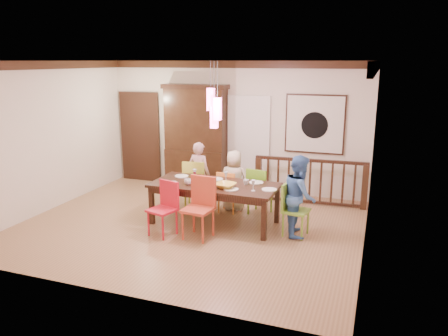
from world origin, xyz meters
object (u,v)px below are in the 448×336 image
(dining_table, at_px, (215,188))
(china_hutch, at_px, (196,137))
(chair_end_right, at_px, (296,206))
(person_far_mid, at_px, (234,180))
(person_far_left, at_px, (199,174))
(balustrade, at_px, (310,181))
(person_end_right, at_px, (300,196))
(chair_far_left, at_px, (195,180))

(dining_table, distance_m, china_hutch, 2.44)
(chair_end_right, xyz_separation_m, person_far_mid, (-1.41, 0.91, 0.08))
(person_far_left, xyz_separation_m, person_far_mid, (0.76, -0.04, -0.05))
(chair_end_right, xyz_separation_m, person_far_left, (-2.17, 0.95, 0.14))
(chair_end_right, distance_m, person_far_mid, 1.68)
(balustrade, relative_size, person_end_right, 1.65)
(china_hutch, xyz_separation_m, person_far_left, (0.56, -1.16, -0.54))
(dining_table, bearing_deg, balustrade, 50.69)
(chair_end_right, bearing_deg, chair_far_left, 77.30)
(dining_table, bearing_deg, chair_far_left, 134.32)
(person_far_left, distance_m, person_far_mid, 0.77)
(balustrade, bearing_deg, person_far_mid, -150.71)
(chair_far_left, bearing_deg, dining_table, 121.25)
(chair_far_left, distance_m, chair_end_right, 2.35)
(balustrade, distance_m, person_far_left, 2.28)
(balustrade, relative_size, person_far_left, 1.74)
(person_far_mid, height_order, person_end_right, person_end_right)
(china_hutch, bearing_deg, chair_end_right, -37.59)
(balustrade, bearing_deg, dining_table, -133.42)
(china_hutch, relative_size, person_end_right, 1.73)
(chair_far_left, bearing_deg, person_end_right, 149.78)
(chair_end_right, xyz_separation_m, balustrade, (-0.05, 1.76, -0.02))
(person_end_right, bearing_deg, chair_far_left, 56.85)
(chair_far_left, height_order, person_end_right, person_end_right)
(person_far_mid, bearing_deg, chair_far_left, 3.08)
(dining_table, height_order, balustrade, balustrade)
(dining_table, height_order, person_far_left, person_far_left)
(balustrade, bearing_deg, person_far_left, -161.92)
(person_far_mid, distance_m, person_end_right, 1.67)
(chair_far_left, relative_size, chair_end_right, 1.08)
(dining_table, height_order, china_hutch, china_hutch)
(person_far_left, relative_size, person_far_mid, 1.09)
(dining_table, distance_m, person_far_mid, 0.84)
(balustrade, relative_size, person_far_mid, 1.89)
(chair_end_right, height_order, china_hutch, china_hutch)
(dining_table, bearing_deg, person_end_right, 1.55)
(balustrade, xyz_separation_m, person_far_left, (-2.12, -0.81, 0.16))
(dining_table, distance_m, person_end_right, 1.54)
(person_end_right, bearing_deg, dining_table, 75.56)
(chair_end_right, distance_m, balustrade, 1.76)
(dining_table, distance_m, chair_far_left, 1.04)
(chair_far_left, distance_m, person_end_right, 2.36)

